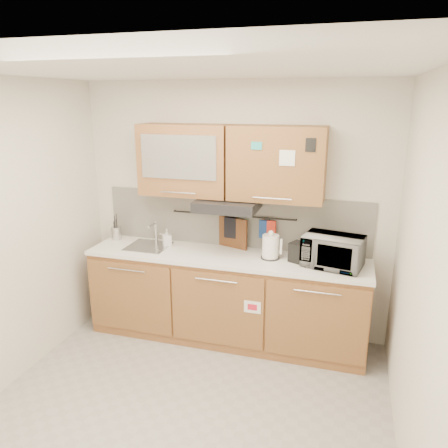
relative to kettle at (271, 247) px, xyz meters
The scene contains 20 objects.
floor 1.66m from the kettle, 109.93° to the right, with size 3.20×3.20×0.00m, color #9E9993.
ceiling 2.04m from the kettle, 109.93° to the right, with size 3.20×3.20×0.00m, color white.
wall_back 0.59m from the kettle, 147.98° to the left, with size 3.20×3.20×0.00m, color silver.
wall_right 1.70m from the kettle, 46.59° to the right, with size 3.00×3.00×0.00m, color silver.
base_cabinet 0.77m from the kettle, behind, with size 2.80×0.64×0.88m.
countertop 0.46m from the kettle, behind, with size 2.82×0.62×0.04m, color white.
backsplash 0.54m from the kettle, 149.11° to the left, with size 2.80×0.02×0.56m, color silver.
upper_cabinets 0.92m from the kettle, 167.39° to the left, with size 1.82×0.37×0.70m.
range_hood 0.59m from the kettle, behind, with size 0.60×0.46×0.10m, color black.
sink 1.30m from the kettle, behind, with size 0.42×0.40×0.26m.
utensil_rail 0.55m from the kettle, 152.86° to the left, with size 0.02×0.02×1.30m, color black.
utensil_crock 1.75m from the kettle, behind, with size 0.14×0.14×0.28m.
kettle is the anchor object (origin of this frame).
toaster 0.32m from the kettle, ahead, with size 0.29×0.24×0.19m.
microwave 0.59m from the kettle, ahead, with size 0.53×0.36×0.29m, color #999999.
soap_bottle 1.12m from the kettle, behind, with size 0.08×0.08×0.18m, color #999999.
cutting_board 0.49m from the kettle, 154.18° to the left, with size 0.34×0.03×0.42m, color brown.
oven_mitt 0.26m from the kettle, 116.70° to the left, with size 0.11×0.03×0.18m, color navy.
dark_pouch 0.52m from the kettle, 155.23° to the left, with size 0.14×0.04×0.22m, color black.
pot_holder 0.25m from the kettle, 106.22° to the left, with size 0.15×0.02×0.18m, color red.
Camera 1 is at (1.14, -2.74, 2.41)m, focal length 35.00 mm.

